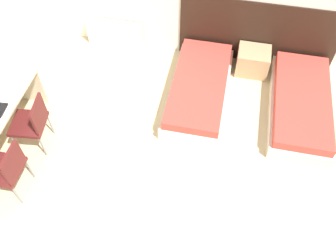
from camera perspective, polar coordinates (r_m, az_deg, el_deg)
The scene contains 7 objects.
headboard_panel at distance 6.24m, azimuth 13.52°, elevation 12.21°, with size 2.50×0.03×1.14m.
bed_near_window at distance 5.79m, azimuth 4.75°, elevation 4.33°, with size 0.88×1.89×0.34m.
bed_near_door at distance 5.91m, azimuth 19.55°, elevation 1.88°, with size 0.88×1.89×0.34m.
nightstand at distance 6.28m, azimuth 12.78°, elevation 8.32°, with size 0.51×0.43×0.43m.
radiator at distance 6.65m, azimuth -8.10°, elevation 12.47°, with size 0.96×0.12×0.49m.
chair_near_laptop at distance 5.25m, azimuth -20.05°, elevation -0.65°, with size 0.49×0.49×0.88m.
chair_near_notebook at distance 4.94m, azimuth -23.40°, elevation -7.17°, with size 0.44×0.44×0.88m.
Camera 1 is at (0.61, -0.62, 4.43)m, focal length 40.00 mm.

